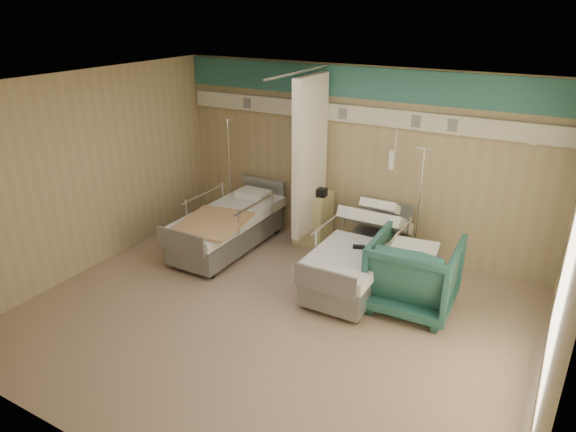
{
  "coord_description": "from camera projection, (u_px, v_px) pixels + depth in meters",
  "views": [
    {
      "loc": [
        2.84,
        -4.58,
        3.62
      ],
      "look_at": [
        -0.11,
        0.6,
        1.13
      ],
      "focal_mm": 32.0,
      "sensor_mm": 36.0,
      "label": 1
    }
  ],
  "objects": [
    {
      "name": "bedside_cabinet",
      "position": [
        313.0,
        218.0,
        8.21
      ],
      "size": [
        0.5,
        0.48,
        0.85
      ],
      "primitive_type": "cube",
      "color": "#D1C482",
      "rests_on": "ground"
    },
    {
      "name": "ground",
      "position": [
        272.0,
        318.0,
        6.36
      ],
      "size": [
        6.0,
        5.0,
        0.0
      ],
      "primitive_type": "cube",
      "color": "gray",
      "rests_on": "ground"
    },
    {
      "name": "toiletry_bag",
      "position": [
        319.0,
        192.0,
        7.9
      ],
      "size": [
        0.24,
        0.17,
        0.13
      ],
      "primitive_type": "cube",
      "rotation": [
        0.0,
        0.0,
        0.1
      ],
      "color": "black",
      "rests_on": "bedside_cabinet"
    },
    {
      "name": "iv_stand_right",
      "position": [
        415.0,
        242.0,
        7.52
      ],
      "size": [
        0.32,
        0.32,
        1.79
      ],
      "rotation": [
        0.0,
        0.0,
        -0.11
      ],
      "color": "silver",
      "rests_on": "ground"
    },
    {
      "name": "iv_stand_left",
      "position": [
        231.0,
        203.0,
        8.91
      ],
      "size": [
        0.34,
        0.34,
        1.88
      ],
      "rotation": [
        0.0,
        0.0,
        0.33
      ],
      "color": "silver",
      "rests_on": "ground"
    },
    {
      "name": "white_cup",
      "position": [
        305.0,
        187.0,
        8.1
      ],
      "size": [
        0.09,
        0.09,
        0.13
      ],
      "primitive_type": "cylinder",
      "rotation": [
        0.0,
        0.0,
        -0.05
      ],
      "color": "white",
      "rests_on": "bedside_cabinet"
    },
    {
      "name": "bed_left",
      "position": [
        227.0,
        231.0,
        8.01
      ],
      "size": [
        1.0,
        2.16,
        0.63
      ],
      "primitive_type": null,
      "color": "silver",
      "rests_on": "ground"
    },
    {
      "name": "waffle_blanket",
      "position": [
        416.0,
        236.0,
        6.23
      ],
      "size": [
        0.62,
        0.56,
        0.06
      ],
      "primitive_type": "cube",
      "rotation": [
        0.0,
        0.0,
        3.26
      ],
      "color": "silver",
      "rests_on": "visitor_armchair"
    },
    {
      "name": "call_remote",
      "position": [
        359.0,
        247.0,
        6.73
      ],
      "size": [
        0.18,
        0.12,
        0.04
      ],
      "primitive_type": "cube",
      "rotation": [
        0.0,
        0.0,
        0.36
      ],
      "color": "black",
      "rests_on": "bed_right"
    },
    {
      "name": "tan_blanket",
      "position": [
        212.0,
        223.0,
        7.47
      ],
      "size": [
        1.03,
        1.22,
        0.04
      ],
      "primitive_type": "cube",
      "rotation": [
        0.0,
        0.0,
        0.15
      ],
      "color": "tan",
      "rests_on": "bed_left"
    },
    {
      "name": "bed_right",
      "position": [
        358.0,
        264.0,
        7.01
      ],
      "size": [
        1.0,
        2.16,
        0.63
      ],
      "primitive_type": null,
      "color": "silver",
      "rests_on": "ground"
    },
    {
      "name": "visitor_armchair",
      "position": [
        414.0,
        273.0,
        6.42
      ],
      "size": [
        1.07,
        1.09,
        0.96
      ],
      "primitive_type": "imported",
      "rotation": [
        0.0,
        0.0,
        3.18
      ],
      "color": "#20504A",
      "rests_on": "ground"
    },
    {
      "name": "room_walls",
      "position": [
        279.0,
        168.0,
        5.86
      ],
      "size": [
        6.04,
        5.04,
        2.82
      ],
      "color": "tan",
      "rests_on": "ground"
    }
  ]
}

